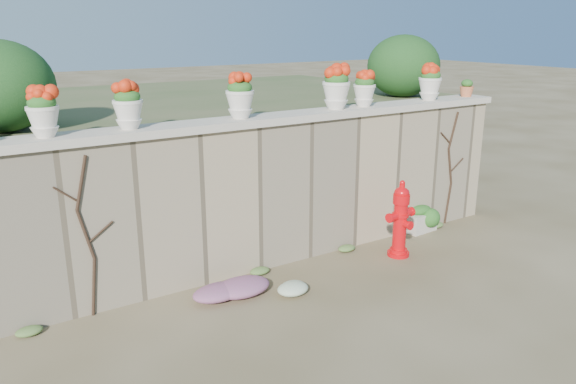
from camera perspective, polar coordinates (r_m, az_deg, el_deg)
ground at (r=6.87m, az=7.24°, el=-11.78°), size 80.00×80.00×0.00m
stone_wall at (r=7.84m, az=-0.91°, el=-0.10°), size 8.00×0.40×2.00m
wall_cap at (r=7.61m, az=-0.95°, el=7.50°), size 8.10×0.52×0.10m
raised_fill at (r=10.62m, az=-10.09°, el=4.06°), size 9.00×6.00×2.00m
back_shrub_right at (r=10.59m, az=11.64°, el=12.44°), size 1.30×1.30×1.10m
vine_left at (r=6.69m, az=-19.74°, el=-4.16°), size 0.60×0.04×1.91m
vine_right at (r=9.73m, az=16.18°, el=2.48°), size 0.60×0.04×1.91m
fire_hydrant at (r=8.27m, az=11.35°, el=-2.68°), size 0.49×0.35×1.13m
planter_box at (r=9.46m, az=13.25°, el=-2.70°), size 0.55×0.34×0.44m
green_shrub at (r=9.50m, az=14.63°, el=-2.32°), size 0.55×0.50×0.52m
magenta_clump at (r=7.10m, az=-6.16°, el=-9.64°), size 0.94×0.63×0.25m
white_flowers at (r=7.12m, az=0.19°, el=-9.72°), size 0.53×0.42×0.19m
urn_pot_0 at (r=6.53m, az=-23.65°, el=7.41°), size 0.34×0.34×0.53m
urn_pot_1 at (r=6.73m, az=-15.96°, el=8.41°), size 0.34×0.34×0.54m
urn_pot_2 at (r=7.28m, az=-4.91°, el=9.67°), size 0.36×0.36×0.57m
urn_pot_3 at (r=8.11m, az=4.93°, el=10.55°), size 0.40×0.40×0.62m
urn_pot_4 at (r=8.44m, az=7.76°, el=10.33°), size 0.33×0.33×0.52m
urn_pot_5 at (r=9.37m, az=14.23°, el=10.75°), size 0.36×0.36×0.57m
terracotta_pot at (r=10.04m, az=17.69°, el=9.95°), size 0.23×0.23×0.28m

